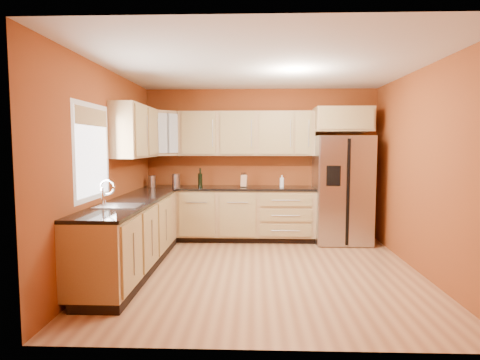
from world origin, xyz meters
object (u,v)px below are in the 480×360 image
at_px(knife_block, 244,181).
at_px(soap_dispenser, 282,181).
at_px(wine_bottle_a, 200,178).
at_px(canister_left, 176,180).
at_px(refrigerator, 342,190).

xyz_separation_m(knife_block, soap_dispenser, (0.64, -0.05, 0.00)).
bearing_deg(wine_bottle_a, canister_left, 177.25).
distance_m(canister_left, wine_bottle_a, 0.42).
bearing_deg(refrigerator, soap_dispenser, 177.73).
xyz_separation_m(canister_left, soap_dispenser, (1.79, -0.01, -0.01)).
bearing_deg(soap_dispenser, refrigerator, -2.27).
height_order(wine_bottle_a, knife_block, wine_bottle_a).
xyz_separation_m(wine_bottle_a, knife_block, (0.74, 0.06, -0.06)).
height_order(canister_left, knife_block, canister_left).
height_order(canister_left, soap_dispenser, canister_left).
bearing_deg(knife_block, canister_left, -169.85).
distance_m(knife_block, soap_dispenser, 0.64).
bearing_deg(wine_bottle_a, refrigerator, -0.65).
relative_size(wine_bottle_a, soap_dispenser, 1.57).
relative_size(refrigerator, soap_dispenser, 8.73).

